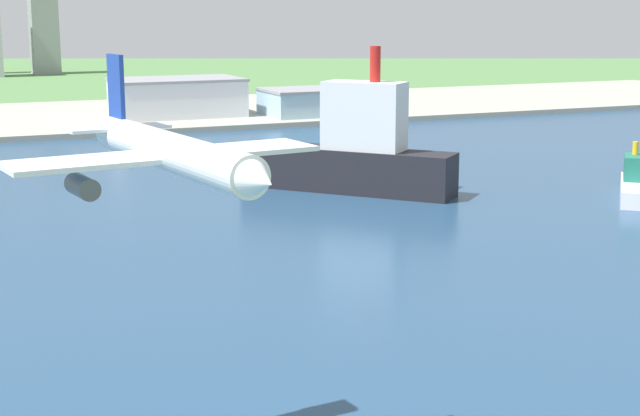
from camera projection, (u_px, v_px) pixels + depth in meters
name	position (u px, v px, depth m)	size (l,w,h in m)	color
ground_plane	(102.00, 193.00, 277.28)	(2400.00, 2400.00, 0.00)	#4F7B44
water_bay	(151.00, 238.00, 223.34)	(840.00, 360.00, 0.15)	navy
industrial_pier	(24.00, 120.00, 447.78)	(840.00, 140.00, 2.50)	#A1A291
airplane_landing	(173.00, 154.00, 94.42)	(32.47, 38.63, 12.71)	white
ferry_boat	(633.00, 183.00, 269.82)	(27.23, 30.40, 15.09)	white
cargo_ship	(352.00, 152.00, 276.78)	(51.86, 55.70, 41.91)	black
warehouse_main	(177.00, 97.00, 450.50)	(59.13, 38.75, 17.59)	silver
warehouse_annex	(306.00, 102.00, 454.34)	(39.35, 33.33, 12.46)	#99BCD1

